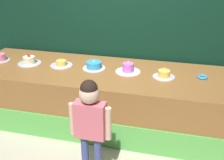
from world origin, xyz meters
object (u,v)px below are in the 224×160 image
object	(u,v)px
child_figure	(90,117)
cake_far_right	(164,74)
cake_left	(29,61)
cake_right	(128,69)
cake_center_right	(94,65)
cake_far_left	(0,58)
donut	(202,77)
cake_center_left	(61,64)

from	to	relation	value
child_figure	cake_far_right	world-z (taller)	child_figure
cake_left	cake_right	distance (m)	1.50
cake_right	cake_center_right	bearing A→B (deg)	179.04
child_figure	cake_far_right	distance (m)	1.32
cake_far_left	cake_right	size ratio (longest dim) A/B	0.82
cake_left	cake_right	world-z (taller)	cake_right
cake_left	cake_far_right	size ratio (longest dim) A/B	1.17
cake_center_right	cake_far_right	distance (m)	1.00
donut	cake_left	distance (m)	2.51
donut	cake_far_right	xyz separation A→B (m)	(-0.50, -0.09, 0.02)
child_figure	cake_far_right	xyz separation A→B (m)	(0.67, 1.13, 0.09)
child_figure	cake_center_right	size ratio (longest dim) A/B	3.65
cake_right	child_figure	bearing A→B (deg)	-98.09
donut	cake_left	xyz separation A→B (m)	(-2.50, -0.07, 0.03)
cake_left	cake_far_right	world-z (taller)	cake_far_right
cake_center_right	cake_far_left	bearing A→B (deg)	-178.30
child_figure	cake_far_right	bearing A→B (deg)	59.32
donut	cake_far_right	size ratio (longest dim) A/B	0.45
cake_right	cake_far_left	bearing A→B (deg)	-178.97
cake_far_left	cake_center_left	size ratio (longest dim) A/B	0.87
child_figure	cake_center_left	xyz separation A→B (m)	(-0.83, 1.19, 0.08)
child_figure	cake_far_left	size ratio (longest dim) A/B	4.17
cake_center_left	child_figure	bearing A→B (deg)	-54.97
child_figure	cake_far_right	size ratio (longest dim) A/B	4.02
cake_far_left	cake_center_right	distance (m)	1.50
cake_far_left	cake_far_right	bearing A→B (deg)	-0.58
child_figure	cake_right	xyz separation A→B (m)	(0.17, 1.19, 0.10)
cake_far_left	cake_left	distance (m)	0.50
cake_right	cake_far_right	distance (m)	0.50
cake_left	cake_right	bearing A→B (deg)	1.69
child_figure	cake_far_left	bearing A→B (deg)	147.80
cake_left	cake_far_left	bearing A→B (deg)	179.07
cake_left	cake_center_right	bearing A→B (deg)	3.01
cake_left	cake_center_right	size ratio (longest dim) A/B	1.06
child_figure	cake_left	bearing A→B (deg)	139.30
cake_center_left	cake_center_right	distance (m)	0.50
cake_left	cake_center_left	size ratio (longest dim) A/B	1.06
cake_center_left	cake_right	bearing A→B (deg)	0.20
cake_center_left	cake_right	world-z (taller)	cake_right
cake_right	cake_center_left	bearing A→B (deg)	-179.80
cake_left	cake_center_left	bearing A→B (deg)	4.65
cake_far_left	cake_center_right	xyz separation A→B (m)	(1.50, 0.04, -0.00)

